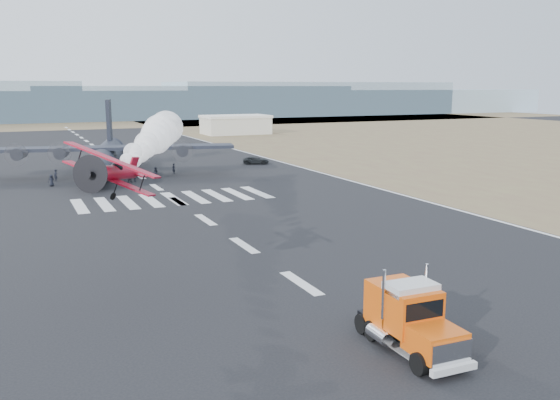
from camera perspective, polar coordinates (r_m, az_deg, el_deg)
ground at (r=35.96m, az=10.90°, el=-13.49°), size 500.00×500.00×0.00m
scrub_far at (r=257.63m, az=-20.40°, el=6.91°), size 500.00×80.00×0.00m
runway_markings at (r=89.83m, az=-11.80°, el=1.20°), size 60.00×260.00×0.01m
ridge_seg_d at (r=287.25m, az=-20.97°, el=8.51°), size 150.00×50.00×13.00m
ridge_seg_e at (r=298.73m, az=-8.30°, el=9.36°), size 150.00×50.00×15.00m
ridge_seg_f at (r=323.15m, az=2.98°, el=9.74°), size 150.00×50.00×17.00m
ridge_seg_g at (r=357.91m, az=12.37°, el=9.29°), size 150.00×50.00×13.00m
hangar_right at (r=188.56m, az=-4.30°, el=7.27°), size 20.50×12.50×5.90m
semi_truck at (r=34.81m, az=12.31°, el=-10.90°), size 3.20×8.87×3.97m
aerobatic_biplane at (r=41.35m, az=-15.79°, el=2.59°), size 6.50×6.40×3.70m
smoke_trail at (r=71.02m, az=-11.53°, el=6.29°), size 13.82×35.05×4.30m
transport_aircraft at (r=103.82m, az=-16.52°, el=4.04°), size 42.54×34.79×12.38m
support_vehicle at (r=114.79m, az=-2.33°, el=3.84°), size 5.55×4.01×1.40m
crew_a at (r=102.97m, az=-10.20°, el=2.99°), size 0.86×0.82×1.83m
crew_b at (r=98.86m, az=-11.88°, el=2.58°), size 0.88×1.01×1.76m
crew_c at (r=96.01m, az=-13.78°, el=2.26°), size 1.20×1.12×1.74m
crew_d at (r=99.19m, az=-16.94°, el=2.39°), size 1.20×0.90×1.83m
crew_e at (r=95.09m, az=-21.14°, el=1.77°), size 0.98×0.74×1.79m
crew_f at (r=95.26m, az=-14.25°, el=2.19°), size 1.75×1.02×1.80m
crew_g at (r=99.91m, az=-20.79°, el=2.23°), size 0.83×0.88×1.88m
crew_h at (r=97.52m, az=-16.68°, el=2.21°), size 0.89×0.93×1.64m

